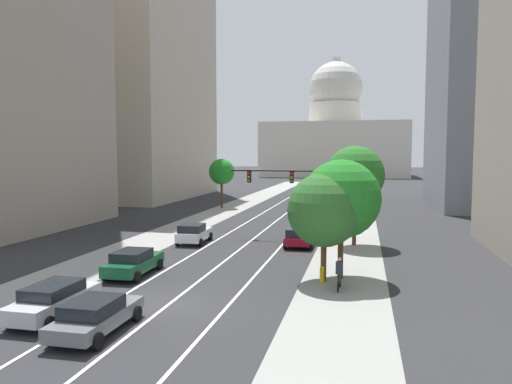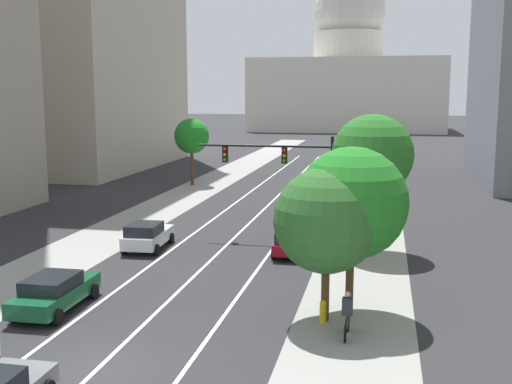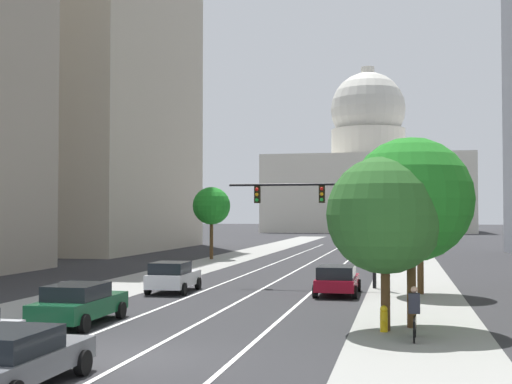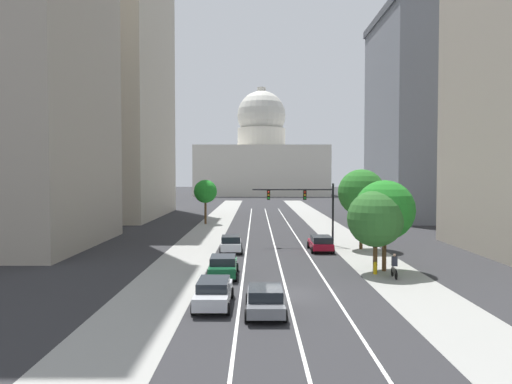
# 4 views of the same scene
# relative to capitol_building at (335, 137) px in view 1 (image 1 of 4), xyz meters

# --- Properties ---
(ground_plane) EXTENTS (400.00, 400.00, 0.00)m
(ground_plane) POSITION_rel_capitol_building_xyz_m (0.00, -95.48, -12.34)
(ground_plane) COLOR #2B2B2D
(sidewalk_left) EXTENTS (4.66, 130.00, 0.01)m
(sidewalk_left) POSITION_rel_capitol_building_xyz_m (-7.91, -100.48, -12.33)
(sidewalk_left) COLOR gray
(sidewalk_left) RESTS_ON ground
(sidewalk_right) EXTENTS (4.66, 130.00, 0.01)m
(sidewalk_right) POSITION_rel_capitol_building_xyz_m (7.91, -100.48, -12.33)
(sidewalk_right) COLOR gray
(sidewalk_right) RESTS_ON ground
(lane_stripe_left) EXTENTS (0.16, 90.00, 0.01)m
(lane_stripe_left) POSITION_rel_capitol_building_xyz_m (-2.79, -110.48, -12.33)
(lane_stripe_left) COLOR white
(lane_stripe_left) RESTS_ON ground
(lane_stripe_center) EXTENTS (0.16, 90.00, 0.01)m
(lane_stripe_center) POSITION_rel_capitol_building_xyz_m (0.00, -110.48, -12.33)
(lane_stripe_center) COLOR white
(lane_stripe_center) RESTS_ON ground
(lane_stripe_right) EXTENTS (0.16, 90.00, 0.01)m
(lane_stripe_right) POSITION_rel_capitol_building_xyz_m (2.79, -110.48, -12.33)
(lane_stripe_right) COLOR white
(lane_stripe_right) RESTS_ON ground
(office_tower_far_left) EXTENTS (16.45, 29.53, 50.86)m
(office_tower_far_left) POSITION_rel_capitol_building_xyz_m (-26.02, -83.33, 13.12)
(office_tower_far_left) COLOR #B7AD99
(office_tower_far_left) RESTS_ON ground
(office_tower_far_right) EXTENTS (18.55, 21.67, 33.14)m
(office_tower_far_right) POSITION_rel_capitol_building_xyz_m (27.04, -87.25, 4.26)
(office_tower_far_right) COLOR gray
(office_tower_far_right) RESTS_ON ground
(capitol_building) EXTENTS (44.16, 28.45, 37.15)m
(capitol_building) POSITION_rel_capitol_building_xyz_m (0.00, 0.00, 0.00)
(capitol_building) COLOR beige
(capitol_building) RESTS_ON ground
(car_crimson) EXTENTS (2.13, 4.54, 1.48)m
(car_crimson) POSITION_rel_capitol_building_xyz_m (4.18, -119.64, -11.56)
(car_crimson) COLOR maroon
(car_crimson) RESTS_ON ground
(car_white) EXTENTS (2.20, 4.24, 1.59)m
(car_white) POSITION_rel_capitol_building_xyz_m (-4.18, -120.30, -11.52)
(car_white) COLOR silver
(car_white) RESTS_ON ground
(car_silver) EXTENTS (2.03, 4.73, 1.49)m
(car_silver) POSITION_rel_capitol_building_xyz_m (-4.18, -138.04, -11.55)
(car_silver) COLOR #B2B5BA
(car_silver) RESTS_ON ground
(car_gray) EXTENTS (2.09, 4.61, 1.42)m
(car_gray) POSITION_rel_capitol_building_xyz_m (-1.39, -139.35, -11.60)
(car_gray) COLOR slate
(car_gray) RESTS_ON ground
(car_green) EXTENTS (2.15, 4.75, 1.50)m
(car_green) POSITION_rel_capitol_building_xyz_m (-4.18, -130.59, -11.56)
(car_green) COLOR #14512D
(car_green) RESTS_ON ground
(traffic_signal_mast) EXTENTS (8.21, 0.39, 6.29)m
(traffic_signal_mast) POSITION_rel_capitol_building_xyz_m (3.23, -116.23, -7.87)
(traffic_signal_mast) COLOR black
(traffic_signal_mast) RESTS_ON ground
(fire_hydrant) EXTENTS (0.26, 0.35, 0.91)m
(fire_hydrant) POSITION_rel_capitol_building_xyz_m (6.72, -129.82, -11.88)
(fire_hydrant) COLOR yellow
(fire_hydrant) RESTS_ON ground
(cyclist) EXTENTS (0.37, 1.70, 1.72)m
(cyclist) POSITION_rel_capitol_building_xyz_m (7.72, -131.10, -11.49)
(cyclist) COLOR black
(cyclist) RESTS_ON ground
(street_tree_mid_left) EXTENTS (3.34, 3.34, 6.41)m
(street_tree_mid_left) POSITION_rel_capitol_building_xyz_m (-9.18, -95.68, -7.63)
(street_tree_mid_left) COLOR #51381E
(street_tree_mid_left) RESTS_ON ground
(street_tree_near_right) EXTENTS (4.44, 4.44, 6.78)m
(street_tree_near_right) POSITION_rel_capitol_building_xyz_m (7.67, -128.70, -7.79)
(street_tree_near_right) COLOR #51381E
(street_tree_near_right) RESTS_ON ground
(street_tree_mid_right) EXTENTS (4.49, 4.49, 7.70)m
(street_tree_mid_right) POSITION_rel_capitol_building_xyz_m (8.24, -118.39, -6.90)
(street_tree_mid_right) COLOR #51381E
(street_tree_mid_right) RESTS_ON ground
(street_tree_far_right) EXTENTS (4.10, 4.10, 6.06)m
(street_tree_far_right) POSITION_rel_capitol_building_xyz_m (6.78, -129.56, -8.34)
(street_tree_far_right) COLOR #51381E
(street_tree_far_right) RESTS_ON ground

